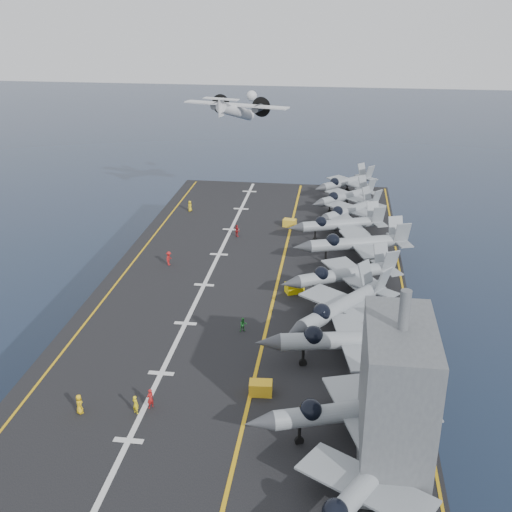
# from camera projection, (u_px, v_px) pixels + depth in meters

# --- Properties ---
(ground) EXTENTS (500.00, 500.00, 0.00)m
(ground) POSITION_uv_depth(u_px,v_px,m) (252.00, 360.00, 83.13)
(ground) COLOR #142135
(ground) RESTS_ON ground
(hull) EXTENTS (36.00, 90.00, 10.00)m
(hull) POSITION_uv_depth(u_px,v_px,m) (252.00, 326.00, 81.20)
(hull) COLOR #56595E
(hull) RESTS_ON ground
(flight_deck) EXTENTS (38.00, 92.00, 0.40)m
(flight_deck) POSITION_uv_depth(u_px,v_px,m) (252.00, 289.00, 79.19)
(flight_deck) COLOR black
(flight_deck) RESTS_ON hull
(foul_line) EXTENTS (0.35, 90.00, 0.02)m
(foul_line) POSITION_uv_depth(u_px,v_px,m) (276.00, 289.00, 78.73)
(foul_line) COLOR gold
(foul_line) RESTS_ON flight_deck
(landing_centerline) EXTENTS (0.50, 90.00, 0.02)m
(landing_centerline) POSITION_uv_depth(u_px,v_px,m) (204.00, 285.00, 79.83)
(landing_centerline) COLOR silver
(landing_centerline) RESTS_ON flight_deck
(deck_edge_port) EXTENTS (0.25, 90.00, 0.02)m
(deck_edge_port) POSITION_uv_depth(u_px,v_px,m) (119.00, 280.00, 81.17)
(deck_edge_port) COLOR gold
(deck_edge_port) RESTS_ON flight_deck
(deck_edge_stbd) EXTENTS (0.25, 90.00, 0.02)m
(deck_edge_stbd) POSITION_uv_depth(u_px,v_px,m) (404.00, 296.00, 76.84)
(deck_edge_stbd) COLOR gold
(deck_edge_stbd) RESTS_ON flight_deck
(island_superstructure) EXTENTS (5.00, 10.00, 15.00)m
(island_superstructure) POSITION_uv_depth(u_px,v_px,m) (397.00, 383.00, 46.96)
(island_superstructure) COLOR #56595E
(island_superstructure) RESTS_ON flight_deck
(fighter_jet_0) EXTENTS (15.97, 17.71, 5.12)m
(fighter_jet_0) POSITION_uv_depth(u_px,v_px,m) (360.00, 488.00, 43.91)
(fighter_jet_0) COLOR #9EA7AE
(fighter_jet_0) RESTS_ON flight_deck
(fighter_jet_1) EXTENTS (18.11, 14.85, 5.42)m
(fighter_jet_1) POSITION_uv_depth(u_px,v_px,m) (352.00, 410.00, 51.84)
(fighter_jet_1) COLOR #99A4AB
(fighter_jet_1) RESTS_ON flight_deck
(fighter_jet_2) EXTENTS (18.27, 13.95, 5.71)m
(fighter_jet_2) POSITION_uv_depth(u_px,v_px,m) (350.00, 338.00, 62.05)
(fighter_jet_2) COLOR #8C939C
(fighter_jet_2) RESTS_ON flight_deck
(fighter_jet_3) EXTENTS (18.25, 19.38, 5.60)m
(fighter_jet_3) POSITION_uv_depth(u_px,v_px,m) (342.00, 305.00, 68.74)
(fighter_jet_3) COLOR #A1ABB3
(fighter_jet_3) RESTS_ON flight_deck
(fighter_jet_4) EXTENTS (17.89, 15.86, 5.19)m
(fighter_jet_4) POSITION_uv_depth(u_px,v_px,m) (346.00, 273.00, 76.92)
(fighter_jet_4) COLOR gray
(fighter_jet_4) RESTS_ON flight_deck
(fighter_jet_5) EXTENTS (18.40, 15.05, 5.51)m
(fighter_jet_5) POSITION_uv_depth(u_px,v_px,m) (358.00, 242.00, 85.90)
(fighter_jet_5) COLOR #979DA5
(fighter_jet_5) RESTS_ON flight_deck
(fighter_jet_6) EXTENTS (16.91, 14.11, 5.01)m
(fighter_jet_6) POSITION_uv_depth(u_px,v_px,m) (342.00, 223.00, 93.47)
(fighter_jet_6) COLOR gray
(fighter_jet_6) RESTS_ON flight_deck
(fighter_jet_7) EXTENTS (15.93, 16.38, 4.77)m
(fighter_jet_7) POSITION_uv_depth(u_px,v_px,m) (351.00, 209.00, 99.60)
(fighter_jet_7) COLOR #99A3AA
(fighter_jet_7) RESTS_ON flight_deck
(fighter_jet_8) EXTENTS (15.67, 15.62, 4.61)m
(fighter_jet_8) POSITION_uv_depth(u_px,v_px,m) (346.00, 195.00, 106.51)
(fighter_jet_8) COLOR gray
(fighter_jet_8) RESTS_ON flight_deck
(tow_cart_a) EXTENTS (2.18, 1.50, 1.25)m
(tow_cart_a) POSITION_uv_depth(u_px,v_px,m) (261.00, 388.00, 58.24)
(tow_cart_a) COLOR gold
(tow_cart_a) RESTS_ON flight_deck
(tow_cart_b) EXTENTS (2.51, 2.15, 1.28)m
(tow_cart_b) POSITION_uv_depth(u_px,v_px,m) (294.00, 288.00, 77.67)
(tow_cart_b) COLOR yellow
(tow_cart_b) RESTS_ON flight_deck
(tow_cart_c) EXTENTS (2.14, 1.59, 1.17)m
(tow_cart_c) POSITION_uv_depth(u_px,v_px,m) (290.00, 223.00, 99.20)
(tow_cart_c) COLOR yellow
(tow_cart_c) RESTS_ON flight_deck
(crew_0) EXTENTS (1.29, 1.30, 1.83)m
(crew_0) POSITION_uv_depth(u_px,v_px,m) (79.00, 404.00, 55.51)
(crew_0) COLOR yellow
(crew_0) RESTS_ON flight_deck
(crew_1) EXTENTS (1.29, 1.15, 1.79)m
(crew_1) POSITION_uv_depth(u_px,v_px,m) (136.00, 405.00, 55.49)
(crew_1) COLOR yellow
(crew_1) RESTS_ON flight_deck
(crew_3) EXTENTS (0.94, 1.25, 1.90)m
(crew_3) POSITION_uv_depth(u_px,v_px,m) (169.00, 258.00, 85.28)
(crew_3) COLOR #B21919
(crew_3) RESTS_ON flight_deck
(crew_4) EXTENTS (1.33, 1.25, 1.84)m
(crew_4) POSITION_uv_depth(u_px,v_px,m) (237.00, 231.00, 95.02)
(crew_4) COLOR #AB1D20
(crew_4) RESTS_ON flight_deck
(crew_5) EXTENTS (1.08, 1.27, 1.79)m
(crew_5) POSITION_uv_depth(u_px,v_px,m) (190.00, 206.00, 105.87)
(crew_5) COLOR yellow
(crew_5) RESTS_ON flight_deck
(crew_6) EXTENTS (1.27, 1.37, 1.90)m
(crew_6) POSITION_uv_depth(u_px,v_px,m) (150.00, 398.00, 56.21)
(crew_6) COLOR #B21919
(crew_6) RESTS_ON flight_deck
(crew_7) EXTENTS (1.15, 1.02, 1.60)m
(crew_7) POSITION_uv_depth(u_px,v_px,m) (243.00, 325.00, 68.83)
(crew_7) COLOR #268C33
(crew_7) RESTS_ON flight_deck
(transport_plane) EXTENTS (24.54, 19.78, 5.06)m
(transport_plane) POSITION_uv_depth(u_px,v_px,m) (236.00, 111.00, 124.56)
(transport_plane) COLOR silver
(fighter_jet_9) EXTENTS (15.67, 15.62, 4.61)m
(fighter_jet_9) POSITION_uv_depth(u_px,v_px,m) (346.00, 181.00, 114.28)
(fighter_jet_9) COLOR gray
(fighter_jet_9) RESTS_ON flight_deck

